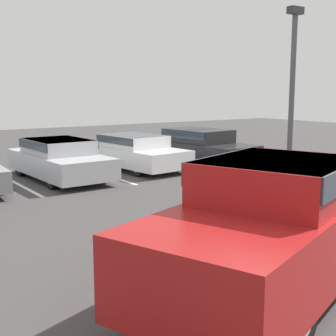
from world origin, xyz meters
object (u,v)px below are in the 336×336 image
(pickup_truck, at_px, (286,220))
(wheel_stop_curb, at_px, (96,157))
(parked_sedan_c, at_px, (134,151))
(parked_sedan_d, at_px, (199,145))
(light_post, at_px, (293,72))
(parked_sedan_b, at_px, (59,158))

(pickup_truck, distance_m, wheel_stop_curb, 13.20)
(parked_sedan_c, bearing_deg, parked_sedan_d, 80.85)
(parked_sedan_c, bearing_deg, light_post, 80.28)
(light_post, bearing_deg, parked_sedan_c, 175.85)
(pickup_truck, bearing_deg, wheel_stop_curb, 55.99)
(pickup_truck, bearing_deg, parked_sedan_b, 67.99)
(parked_sedan_c, distance_m, wheel_stop_curb, 3.04)
(parked_sedan_b, height_order, light_post, light_post)
(pickup_truck, relative_size, parked_sedan_d, 1.26)
(parked_sedan_b, distance_m, parked_sedan_d, 5.69)
(light_post, bearing_deg, parked_sedan_d, 175.52)
(parked_sedan_b, xyz_separation_m, parked_sedan_c, (2.91, 0.32, -0.02))
(pickup_truck, bearing_deg, light_post, 20.77)
(parked_sedan_d, relative_size, wheel_stop_curb, 2.88)
(parked_sedan_c, distance_m, light_post, 8.06)
(parked_sedan_c, relative_size, light_post, 0.72)
(parked_sedan_d, height_order, light_post, light_post)
(pickup_truck, height_order, parked_sedan_c, pickup_truck)
(pickup_truck, height_order, light_post, light_post)
(parked_sedan_b, relative_size, parked_sedan_d, 0.92)
(pickup_truck, relative_size, wheel_stop_curb, 3.62)
(pickup_truck, height_order, wheel_stop_curb, pickup_truck)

